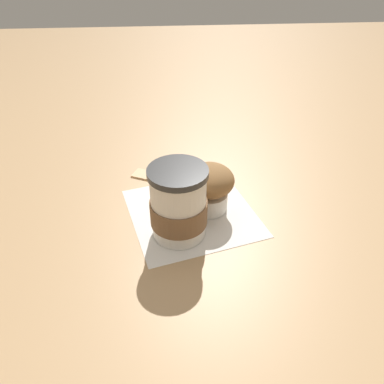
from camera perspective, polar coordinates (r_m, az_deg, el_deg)
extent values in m
plane|color=tan|center=(0.67, 0.00, -3.18)|extent=(3.00, 3.00, 0.00)
cube|color=white|center=(0.67, 0.00, -3.13)|extent=(0.26, 0.26, 0.00)
cylinder|color=silver|center=(0.59, -2.07, -2.02)|extent=(0.09, 0.09, 0.11)
cylinder|color=#2D2D2D|center=(0.56, -2.20, 2.98)|extent=(0.09, 0.09, 0.01)
cylinder|color=brown|center=(0.60, -2.04, -3.01)|extent=(0.09, 0.09, 0.04)
cylinder|color=white|center=(0.67, 2.60, -1.28)|extent=(0.07, 0.07, 0.03)
ellipsoid|color=olive|center=(0.64, 2.71, 1.81)|extent=(0.09, 0.09, 0.05)
ellipsoid|color=gold|center=(0.70, -1.93, 0.56)|extent=(0.05, 0.05, 0.03)
ellipsoid|color=gold|center=(0.66, -3.30, -1.83)|extent=(0.07, 0.05, 0.03)
ellipsoid|color=brown|center=(0.62, -2.69, -4.60)|extent=(0.05, 0.03, 0.03)
cube|color=#E0B27F|center=(0.77, -7.13, 2.72)|extent=(0.05, 0.06, 0.01)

